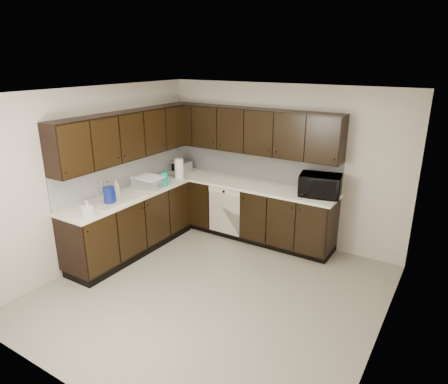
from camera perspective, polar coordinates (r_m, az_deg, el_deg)
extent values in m
plane|color=gray|center=(5.31, -1.65, -14.03)|extent=(4.00, 4.00, 0.00)
plane|color=white|center=(4.48, -1.95, 13.94)|extent=(4.00, 4.00, 0.00)
cube|color=#BDB2A2|center=(6.43, 8.18, 3.95)|extent=(4.00, 0.02, 2.50)
cube|color=#BDB2A2|center=(6.04, -17.77, 2.26)|extent=(0.02, 4.00, 2.50)
cube|color=#BDB2A2|center=(4.07, 22.46, -6.29)|extent=(0.02, 4.00, 2.50)
cube|color=#BDB2A2|center=(3.43, -21.05, -10.94)|extent=(4.00, 0.02, 2.50)
cube|color=black|center=(6.64, 2.85, -2.68)|extent=(3.00, 0.60, 0.90)
cube|color=black|center=(6.28, -13.20, -4.46)|extent=(0.60, 2.20, 0.90)
cube|color=black|center=(6.82, 2.92, -5.74)|extent=(3.00, 0.54, 0.10)
cube|color=black|center=(6.43, -12.74, -7.79)|extent=(0.54, 2.20, 0.10)
cube|color=white|center=(6.48, 2.92, 1.19)|extent=(3.03, 0.63, 0.04)
cube|color=white|center=(6.12, -13.52, -0.41)|extent=(0.63, 2.23, 0.04)
cube|color=#B8B8B4|center=(6.65, 4.17, 3.96)|extent=(3.00, 0.02, 0.48)
cube|color=#B8B8B4|center=(6.44, -13.63, 2.97)|extent=(0.02, 2.80, 0.48)
cube|color=black|center=(6.39, 3.64, 8.78)|extent=(3.00, 0.33, 0.70)
cube|color=black|center=(6.09, -14.13, 7.75)|extent=(0.33, 2.47, 0.70)
cube|color=beige|center=(6.48, 0.06, -2.73)|extent=(0.58, 0.02, 0.78)
cube|color=beige|center=(6.36, 0.03, 0.11)|extent=(0.58, 0.03, 0.08)
cylinder|color=black|center=(6.34, -0.05, 0.07)|extent=(0.04, 0.02, 0.04)
cube|color=beige|center=(5.90, -15.45, -1.02)|extent=(0.54, 0.82, 0.03)
cube|color=beige|center=(5.81, -16.81, -2.37)|extent=(0.42, 0.34, 0.16)
cube|color=beige|center=(6.06, -14.01, -1.24)|extent=(0.42, 0.34, 0.16)
cylinder|color=silver|center=(6.02, -16.98, 0.48)|extent=(0.03, 0.03, 0.26)
cylinder|color=silver|center=(5.95, -16.77, 1.50)|extent=(0.14, 0.02, 0.02)
cylinder|color=#B2B2B7|center=(5.80, -16.84, -2.09)|extent=(0.20, 0.20, 0.10)
imported|color=black|center=(5.96, 13.55, 0.92)|extent=(0.66, 0.51, 0.32)
imported|color=gray|center=(5.35, -18.92, -2.25)|extent=(0.10, 0.10, 0.22)
imported|color=gray|center=(6.04, -15.07, 0.57)|extent=(0.09, 0.10, 0.23)
cube|color=silver|center=(7.08, -6.09, 3.64)|extent=(0.33, 0.26, 0.20)
cube|color=silver|center=(6.31, -10.74, 1.36)|extent=(0.50, 0.43, 0.17)
cylinder|color=navy|center=(5.72, -16.07, -0.50)|extent=(0.20, 0.20, 0.24)
cylinder|color=#0D8F7A|center=(6.34, -8.43, 1.85)|extent=(0.13, 0.13, 0.22)
cylinder|color=white|center=(6.71, -6.42, 3.35)|extent=(0.18, 0.18, 0.33)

